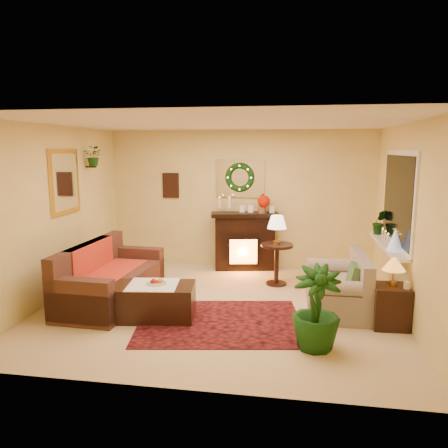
# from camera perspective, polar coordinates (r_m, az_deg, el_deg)

# --- Properties ---
(floor) EXTENTS (5.00, 5.00, 0.00)m
(floor) POSITION_cam_1_polar(r_m,az_deg,el_deg) (6.44, -0.51, -10.66)
(floor) COLOR beige
(floor) RESTS_ON ground
(ceiling) EXTENTS (5.00, 5.00, 0.00)m
(ceiling) POSITION_cam_1_polar(r_m,az_deg,el_deg) (6.04, -0.54, 13.10)
(ceiling) COLOR white
(ceiling) RESTS_ON ground
(wall_back) EXTENTS (5.00, 5.00, 0.00)m
(wall_back) POSITION_cam_1_polar(r_m,az_deg,el_deg) (8.32, 2.10, 3.23)
(wall_back) COLOR #EFD88C
(wall_back) RESTS_ON ground
(wall_front) EXTENTS (5.00, 5.00, 0.00)m
(wall_front) POSITION_cam_1_polar(r_m,az_deg,el_deg) (3.95, -6.06, -4.22)
(wall_front) COLOR #EFD88C
(wall_front) RESTS_ON ground
(wall_left) EXTENTS (4.50, 4.50, 0.00)m
(wall_left) POSITION_cam_1_polar(r_m,az_deg,el_deg) (6.98, -21.21, 1.29)
(wall_left) COLOR #EFD88C
(wall_left) RESTS_ON ground
(wall_right) EXTENTS (4.50, 4.50, 0.00)m
(wall_right) POSITION_cam_1_polar(r_m,az_deg,el_deg) (6.20, 22.88, 0.19)
(wall_right) COLOR #EFD88C
(wall_right) RESTS_ON ground
(area_rug) EXTENTS (2.35, 1.91, 0.01)m
(area_rug) POSITION_cam_1_polar(r_m,az_deg,el_deg) (5.88, -0.54, -12.67)
(area_rug) COLOR maroon
(area_rug) RESTS_ON floor
(sofa) EXTENTS (0.99, 2.08, 0.88)m
(sofa) POSITION_cam_1_polar(r_m,az_deg,el_deg) (6.71, -14.43, -6.28)
(sofa) COLOR #522E24
(sofa) RESTS_ON floor
(red_throw) EXTENTS (0.72, 1.18, 0.02)m
(red_throw) POSITION_cam_1_polar(r_m,az_deg,el_deg) (6.86, -14.55, -5.70)
(red_throw) COLOR red
(red_throw) RESTS_ON sofa
(fireplace) EXTENTS (1.15, 0.55, 1.01)m
(fireplace) POSITION_cam_1_polar(r_m,az_deg,el_deg) (8.22, 2.70, -2.16)
(fireplace) COLOR black
(fireplace) RESTS_ON floor
(poinsettia) EXTENTS (0.23, 0.23, 0.23)m
(poinsettia) POSITION_cam_1_polar(r_m,az_deg,el_deg) (8.02, 5.23, 2.95)
(poinsettia) COLOR #B81400
(poinsettia) RESTS_ON fireplace
(mantel_candle_a) EXTENTS (0.06, 0.06, 0.19)m
(mantel_candle_a) POSITION_cam_1_polar(r_m,az_deg,el_deg) (8.15, -0.57, 2.82)
(mantel_candle_a) COLOR white
(mantel_candle_a) RESTS_ON fireplace
(mantel_candle_b) EXTENTS (0.06, 0.06, 0.19)m
(mantel_candle_b) POSITION_cam_1_polar(r_m,az_deg,el_deg) (8.09, 0.73, 2.76)
(mantel_candle_b) COLOR white
(mantel_candle_b) RESTS_ON fireplace
(mantel_mirror) EXTENTS (0.92, 0.02, 0.72)m
(mantel_mirror) POSITION_cam_1_polar(r_m,az_deg,el_deg) (8.26, 2.10, 5.97)
(mantel_mirror) COLOR white
(mantel_mirror) RESTS_ON wall_back
(wreath) EXTENTS (0.55, 0.11, 0.55)m
(wreath) POSITION_cam_1_polar(r_m,az_deg,el_deg) (8.22, 2.06, 6.09)
(wreath) COLOR #194719
(wreath) RESTS_ON wall_back
(wall_art) EXTENTS (0.32, 0.03, 0.48)m
(wall_art) POSITION_cam_1_polar(r_m,az_deg,el_deg) (8.54, -6.97, 5.03)
(wall_art) COLOR #381E11
(wall_art) RESTS_ON wall_back
(gold_mirror) EXTENTS (0.03, 0.84, 1.00)m
(gold_mirror) POSITION_cam_1_polar(r_m,az_deg,el_deg) (7.18, -20.09, 5.20)
(gold_mirror) COLOR gold
(gold_mirror) RESTS_ON wall_left
(hanging_plant) EXTENTS (0.33, 0.28, 0.36)m
(hanging_plant) POSITION_cam_1_polar(r_m,az_deg,el_deg) (7.77, -16.58, 7.32)
(hanging_plant) COLOR #194719
(hanging_plant) RESTS_ON wall_left
(loveseat) EXTENTS (0.80, 1.37, 0.79)m
(loveseat) POSITION_cam_1_polar(r_m,az_deg,el_deg) (6.41, 14.51, -7.14)
(loveseat) COLOR gray
(loveseat) RESTS_ON floor
(window_frame) EXTENTS (0.03, 1.86, 1.36)m
(window_frame) POSITION_cam_1_polar(r_m,az_deg,el_deg) (6.70, 21.81, 3.08)
(window_frame) COLOR white
(window_frame) RESTS_ON wall_right
(window_glass) EXTENTS (0.02, 1.70, 1.22)m
(window_glass) POSITION_cam_1_polar(r_m,az_deg,el_deg) (6.69, 21.69, 3.09)
(window_glass) COLOR black
(window_glass) RESTS_ON wall_right
(window_sill) EXTENTS (0.22, 1.86, 0.04)m
(window_sill) POSITION_cam_1_polar(r_m,az_deg,el_deg) (6.78, 20.58, -2.60)
(window_sill) COLOR white
(window_sill) RESTS_ON wall_right
(mini_tree) EXTENTS (0.22, 0.22, 0.32)m
(mini_tree) POSITION_cam_1_polar(r_m,az_deg,el_deg) (6.32, 21.44, -1.96)
(mini_tree) COLOR silver
(mini_tree) RESTS_ON window_sill
(sill_plant) EXTENTS (0.28, 0.23, 0.52)m
(sill_plant) POSITION_cam_1_polar(r_m,az_deg,el_deg) (7.44, 19.64, 0.20)
(sill_plant) COLOR #244B1C
(sill_plant) RESTS_ON window_sill
(side_table_round) EXTENTS (0.58, 0.58, 0.69)m
(side_table_round) POSITION_cam_1_polar(r_m,az_deg,el_deg) (7.37, 6.87, -5.42)
(side_table_round) COLOR #362013
(side_table_round) RESTS_ON floor
(lamp_cream) EXTENTS (0.32, 0.32, 0.49)m
(lamp_cream) POSITION_cam_1_polar(r_m,az_deg,el_deg) (7.26, 6.91, -1.16)
(lamp_cream) COLOR beige
(lamp_cream) RESTS_ON side_table_round
(end_table_square) EXTENTS (0.46, 0.46, 0.54)m
(end_table_square) POSITION_cam_1_polar(r_m,az_deg,el_deg) (6.05, 20.81, -10.00)
(end_table_square) COLOR #431C10
(end_table_square) RESTS_ON floor
(lamp_tiffany) EXTENTS (0.29, 0.29, 0.42)m
(lamp_tiffany) POSITION_cam_1_polar(r_m,az_deg,el_deg) (5.92, 21.26, -5.63)
(lamp_tiffany) COLOR gold
(lamp_tiffany) RESTS_ON end_table_square
(coffee_table) EXTENTS (1.16, 0.73, 0.46)m
(coffee_table) POSITION_cam_1_polar(r_m,az_deg,el_deg) (6.03, -9.20, -10.12)
(coffee_table) COLOR black
(coffee_table) RESTS_ON floor
(fruit_bowl) EXTENTS (0.27, 0.27, 0.06)m
(fruit_bowl) POSITION_cam_1_polar(r_m,az_deg,el_deg) (5.98, -8.80, -7.87)
(fruit_bowl) COLOR beige
(fruit_bowl) RESTS_ON coffee_table
(floor_palm) EXTENTS (1.63, 1.63, 2.88)m
(floor_palm) POSITION_cam_1_polar(r_m,az_deg,el_deg) (5.12, 11.93, -11.05)
(floor_palm) COLOR #2D5F28
(floor_palm) RESTS_ON floor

